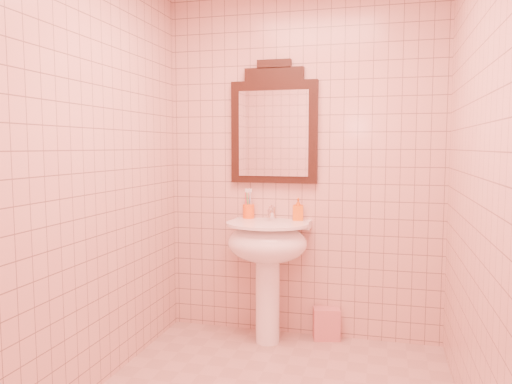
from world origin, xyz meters
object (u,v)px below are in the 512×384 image
(toothbrush_cup, at_px, (249,211))
(soap_dispenser, at_px, (298,209))
(pedestal_sink, at_px, (267,251))
(towel, at_px, (326,324))
(mirror, at_px, (274,127))

(toothbrush_cup, distance_m, soap_dispenser, 0.37)
(pedestal_sink, distance_m, towel, 0.70)
(toothbrush_cup, relative_size, towel, 0.86)
(towel, bearing_deg, mirror, 175.38)
(toothbrush_cup, bearing_deg, pedestal_sink, -42.70)
(pedestal_sink, bearing_deg, mirror, 90.00)
(mirror, xyz_separation_m, soap_dispenser, (0.19, -0.05, -0.59))
(pedestal_sink, relative_size, toothbrush_cup, 4.42)
(pedestal_sink, distance_m, mirror, 0.90)
(toothbrush_cup, distance_m, towel, 0.99)
(pedestal_sink, height_order, soap_dispenser, soap_dispenser)
(pedestal_sink, xyz_separation_m, soap_dispenser, (0.19, 0.16, 0.28))
(mirror, relative_size, soap_dispenser, 5.41)
(mirror, distance_m, toothbrush_cup, 0.65)
(pedestal_sink, height_order, mirror, mirror)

